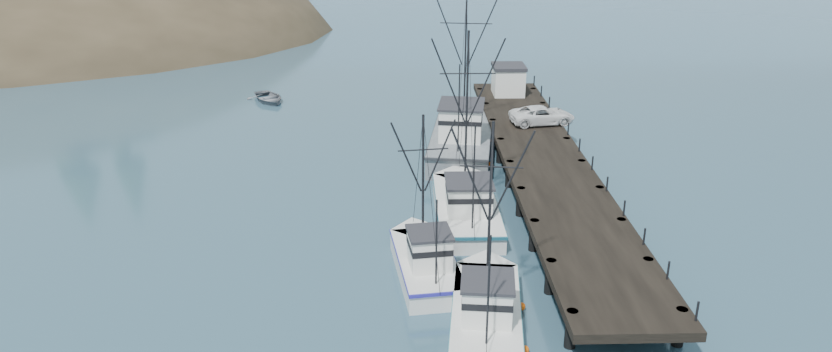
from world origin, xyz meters
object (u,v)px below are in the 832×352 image
(pier_shed, at_px, (508,79))
(motorboat, at_px, (269,101))
(trawler_far, at_px, (466,205))
(pickup_truck, at_px, (542,115))
(trawler_near, at_px, (486,309))
(pier, at_px, (546,165))
(trawler_mid, at_px, (425,261))
(work_vessel, at_px, (462,136))

(pier_shed, xyz_separation_m, motorboat, (-23.48, 5.22, -3.42))
(trawler_far, height_order, pickup_truck, trawler_far)
(trawler_near, bearing_deg, pier, 70.34)
(pier, relative_size, trawler_mid, 4.62)
(pickup_truck, bearing_deg, trawler_far, 142.45)
(pickup_truck, relative_size, motorboat, 1.06)
(pier, xyz_separation_m, motorboat, (-23.65, 23.22, -1.69))
(trawler_far, distance_m, work_vessel, 13.28)
(pier, relative_size, trawler_far, 3.52)
(trawler_far, bearing_deg, trawler_mid, -111.34)
(trawler_mid, relative_size, pickup_truck, 1.78)
(trawler_mid, relative_size, pier_shed, 2.98)
(pier_shed, xyz_separation_m, pickup_truck, (1.50, -9.26, -0.67))
(trawler_far, bearing_deg, pickup_truck, 61.40)
(pier_shed, distance_m, pickup_truck, 9.41)
(trawler_mid, relative_size, trawler_far, 0.76)
(trawler_near, relative_size, trawler_far, 0.85)
(trawler_far, bearing_deg, motorboat, 121.61)
(motorboat, bearing_deg, trawler_near, -94.75)
(work_vessel, height_order, motorboat, work_vessel)
(pier, bearing_deg, trawler_mid, -125.83)
(trawler_near, distance_m, pickup_truck, 27.70)
(trawler_far, distance_m, pickup_truck, 15.88)
(trawler_near, xyz_separation_m, pickup_truck, (7.68, 26.54, 1.93))
(work_vessel, relative_size, pickup_truck, 2.99)
(work_vessel, xyz_separation_m, pickup_truck, (6.64, 0.60, 1.52))
(pier, height_order, trawler_mid, trawler_mid)
(trawler_mid, relative_size, motorboat, 1.89)
(trawler_mid, distance_m, pickup_truck, 24.02)
(motorboat, bearing_deg, pier_shed, -40.14)
(trawler_near, bearing_deg, trawler_mid, 119.52)
(pickup_truck, bearing_deg, trawler_mid, 144.94)
(pier_shed, bearing_deg, trawler_mid, -106.37)
(work_vessel, distance_m, pickup_truck, 6.83)
(trawler_mid, bearing_deg, trawler_near, -60.48)
(trawler_near, relative_size, motorboat, 2.11)
(motorboat, bearing_deg, pier, -72.08)
(trawler_near, height_order, trawler_far, trawler_far)
(pier, xyz_separation_m, pier_shed, (-0.18, 18.00, 1.73))
(trawler_far, bearing_deg, trawler_near, -90.62)
(trawler_far, height_order, work_vessel, work_vessel)
(trawler_mid, height_order, trawler_far, trawler_far)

